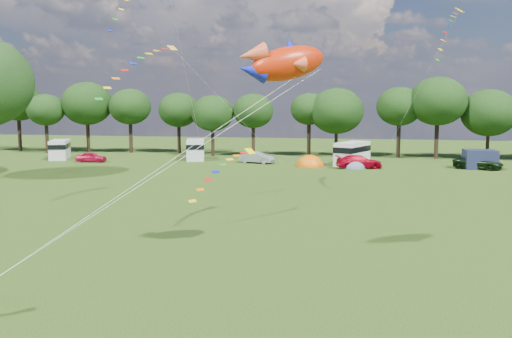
% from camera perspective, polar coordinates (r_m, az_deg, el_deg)
% --- Properties ---
extents(ground_plane, '(180.00, 180.00, 0.00)m').
position_cam_1_polar(ground_plane, '(21.55, -4.06, -13.21)').
color(ground_plane, black).
rests_on(ground_plane, ground).
extents(tree_line, '(102.98, 10.98, 10.27)m').
position_cam_1_polar(tree_line, '(74.55, 10.83, 6.01)').
color(tree_line, black).
rests_on(tree_line, ground).
extents(car_a, '(3.77, 1.83, 1.21)m').
position_cam_1_polar(car_a, '(70.79, -16.15, 1.16)').
color(car_a, '#BE0F37').
rests_on(car_a, ground).
extents(car_b, '(4.08, 2.32, 1.36)m').
position_cam_1_polar(car_b, '(66.75, 0.08, 1.16)').
color(car_b, gray).
rests_on(car_b, ground).
extents(car_c, '(5.17, 3.22, 1.44)m').
position_cam_1_polar(car_c, '(62.71, 10.26, 0.71)').
color(car_c, '#9A0215').
rests_on(car_c, ground).
extents(car_d, '(5.66, 4.09, 1.41)m').
position_cam_1_polar(car_d, '(65.61, 21.32, 0.61)').
color(car_d, black).
rests_on(car_d, ground).
extents(campervan_a, '(3.66, 5.25, 2.37)m').
position_cam_1_polar(campervan_a, '(75.69, -19.03, 1.92)').
color(campervan_a, silver).
rests_on(campervan_a, ground).
extents(campervan_b, '(3.45, 5.44, 2.48)m').
position_cam_1_polar(campervan_b, '(71.09, -6.08, 2.00)').
color(campervan_b, silver).
rests_on(campervan_b, ground).
extents(campervan_c, '(4.18, 5.83, 2.63)m').
position_cam_1_polar(campervan_c, '(65.78, 9.60, 1.62)').
color(campervan_c, silver).
rests_on(campervan_c, ground).
extents(tent_orange, '(3.22, 3.53, 2.52)m').
position_cam_1_polar(tent_orange, '(64.12, 5.43, 0.30)').
color(tent_orange, '#D85E07').
rests_on(tent_orange, ground).
extents(tent_greyblue, '(2.86, 3.14, 2.13)m').
position_cam_1_polar(tent_greyblue, '(62.72, 9.75, 0.08)').
color(tent_greyblue, '#4C5D6E').
rests_on(tent_greyblue, ground).
extents(awning_navy, '(3.40, 2.81, 2.05)m').
position_cam_1_polar(awning_navy, '(65.92, 21.48, 0.90)').
color(awning_navy, '#191E38').
rests_on(awning_navy, ground).
extents(fish_kite, '(4.15, 2.96, 2.23)m').
position_cam_1_polar(fish_kite, '(25.19, 2.52, 10.54)').
color(fish_kite, '#BA2005').
rests_on(fish_kite, ground).
extents(streamer_kite_b, '(4.25, 4.74, 3.81)m').
position_cam_1_polar(streamer_kite_b, '(39.84, -11.25, 10.41)').
color(streamer_kite_b, gold).
rests_on(streamer_kite_b, ground).
extents(streamer_kite_c, '(3.10, 4.97, 2.79)m').
position_cam_1_polar(streamer_kite_c, '(34.78, -2.83, 0.33)').
color(streamer_kite_c, '#FAEF01').
rests_on(streamer_kite_c, ground).
extents(streamer_kite_d, '(2.66, 5.18, 4.31)m').
position_cam_1_polar(streamer_kite_d, '(45.76, 18.93, 13.49)').
color(streamer_kite_d, '#FEFF03').
rests_on(streamer_kite_d, ground).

